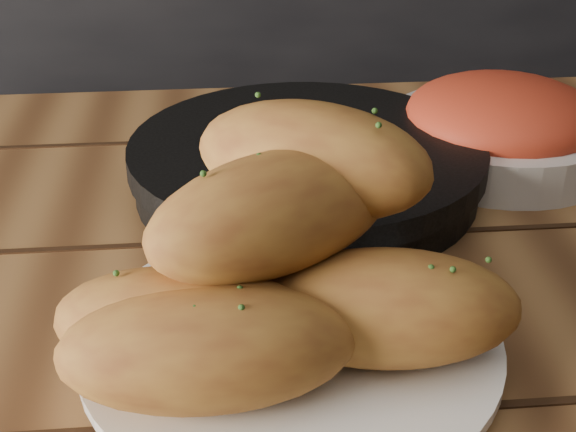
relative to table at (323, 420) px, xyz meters
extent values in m
cube|color=black|center=(-0.09, 1.02, -0.20)|extent=(2.80, 0.60, 0.90)
cube|color=olive|center=(0.00, 0.00, 0.08)|extent=(1.50, 0.91, 0.04)
cylinder|color=white|center=(-0.03, -0.04, 0.10)|extent=(0.23, 0.23, 0.01)
cylinder|color=white|center=(-0.03, -0.04, 0.11)|extent=(0.26, 0.26, 0.01)
ellipsoid|color=#B37E31|center=(-0.08, -0.08, 0.15)|extent=(0.17, 0.11, 0.07)
ellipsoid|color=#B37E31|center=(0.02, -0.07, 0.15)|extent=(0.16, 0.09, 0.07)
ellipsoid|color=#B37E31|center=(-0.03, 0.01, 0.15)|extent=(0.11, 0.16, 0.07)
ellipsoid|color=#B37E31|center=(-0.04, -0.05, 0.20)|extent=(0.17, 0.14, 0.07)
ellipsoid|color=#B37E31|center=(-0.01, -0.01, 0.22)|extent=(0.16, 0.13, 0.07)
ellipsoid|color=#B37E31|center=(-0.08, -0.10, 0.15)|extent=(0.16, 0.08, 0.07)
cylinder|color=black|center=(0.01, 0.19, 0.11)|extent=(0.30, 0.30, 0.03)
cylinder|color=black|center=(0.01, 0.19, 0.13)|extent=(0.31, 0.31, 0.02)
cube|color=black|center=(0.22, 0.24, 0.13)|extent=(0.14, 0.06, 0.01)
cylinder|color=white|center=(0.20, 0.23, 0.12)|extent=(0.21, 0.21, 0.04)
ellipsoid|color=#C03B21|center=(0.20, 0.23, 0.14)|extent=(0.18, 0.18, 0.06)
camera|label=1|loc=(-0.07, -0.44, 0.42)|focal=50.00mm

